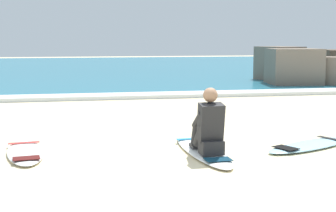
% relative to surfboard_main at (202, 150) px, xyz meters
% --- Properties ---
extents(ground_plane, '(80.00, 80.00, 0.00)m').
position_rel_surfboard_main_xyz_m(ground_plane, '(-0.58, -0.53, -0.04)').
color(ground_plane, beige).
extents(sea, '(80.00, 28.00, 0.10)m').
position_rel_surfboard_main_xyz_m(sea, '(-0.58, 20.68, 0.01)').
color(sea, teal).
rests_on(sea, ground).
extents(breaking_foam, '(80.00, 0.90, 0.11)m').
position_rel_surfboard_main_xyz_m(breaking_foam, '(-0.58, 6.98, 0.02)').
color(breaking_foam, white).
rests_on(breaking_foam, ground).
extents(surfboard_main, '(0.59, 2.35, 0.08)m').
position_rel_surfboard_main_xyz_m(surfboard_main, '(0.00, 0.00, 0.00)').
color(surfboard_main, white).
rests_on(surfboard_main, ground).
extents(surfer_seated, '(0.38, 0.71, 0.95)m').
position_rel_surfboard_main_xyz_m(surfer_seated, '(0.01, -0.32, 0.40)').
color(surfer_seated, '#232326').
rests_on(surfer_seated, surfboard_main).
extents(surfboard_spare_near, '(0.73, 1.78, 0.08)m').
position_rel_surfboard_main_xyz_m(surfboard_spare_near, '(-2.63, 0.39, 0.00)').
color(surfboard_spare_near, white).
rests_on(surfboard_spare_near, ground).
extents(surfboard_spare_far, '(1.92, 1.29, 0.08)m').
position_rel_surfboard_main_xyz_m(surfboard_spare_far, '(1.78, -0.00, 0.00)').
color(surfboard_spare_far, '#9ED1E5').
rests_on(surfboard_spare_far, ground).
extents(rock_outcrop_distant, '(4.11, 3.81, 1.40)m').
position_rel_surfboard_main_xyz_m(rock_outcrop_distant, '(6.53, 9.87, 0.59)').
color(rock_outcrop_distant, brown).
rests_on(rock_outcrop_distant, ground).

